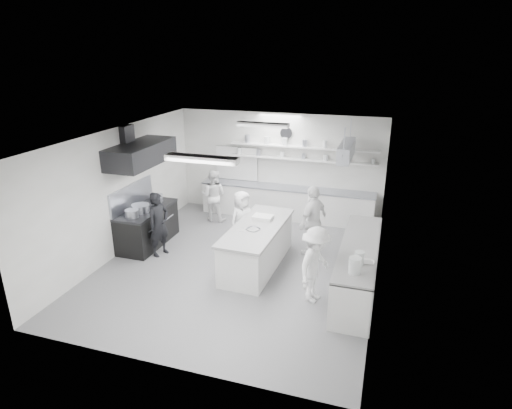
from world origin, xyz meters
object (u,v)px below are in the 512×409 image
(back_counter, at_px, (286,203))
(cook_stove, at_px, (159,224))
(cook_back, at_px, (213,196))
(stove, at_px, (148,227))
(prep_island, at_px, (257,247))
(right_counter, at_px, (358,268))

(back_counter, xyz_separation_m, cook_stove, (-2.30, -3.24, 0.32))
(cook_back, bearing_deg, stove, 59.22)
(prep_island, distance_m, cook_back, 3.04)
(stove, bearing_deg, right_counter, -6.52)
(cook_stove, height_order, cook_back, cook_stove)
(cook_stove, bearing_deg, stove, 73.70)
(back_counter, relative_size, right_counter, 1.52)
(cook_back, bearing_deg, prep_island, 126.84)
(back_counter, height_order, prep_island, prep_island)
(stove, height_order, right_counter, right_counter)
(cook_back, bearing_deg, back_counter, -162.03)
(cook_back, bearing_deg, right_counter, 144.03)
(prep_island, height_order, cook_back, cook_back)
(back_counter, distance_m, cook_back, 2.11)
(cook_stove, xyz_separation_m, cook_back, (0.37, 2.43, -0.03))
(back_counter, relative_size, cook_stove, 3.19)
(stove, distance_m, prep_island, 3.00)
(right_counter, relative_size, cook_stove, 2.11)
(stove, xyz_separation_m, back_counter, (2.90, 2.80, 0.01))
(back_counter, height_order, cook_back, cook_back)
(stove, height_order, cook_back, cook_back)
(back_counter, distance_m, prep_island, 3.08)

